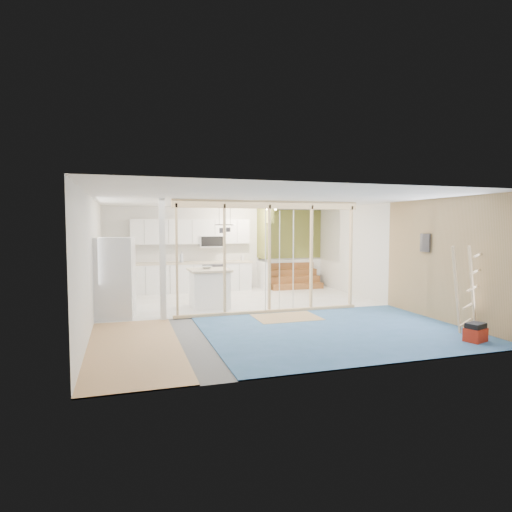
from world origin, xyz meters
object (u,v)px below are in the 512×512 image
object	(u,v)px
toolbox	(475,333)
fridge	(116,278)
island	(209,288)
ladder	(467,290)

from	to	relation	value
toolbox	fridge	bearing A→B (deg)	129.18
island	toolbox	world-z (taller)	island
fridge	toolbox	xyz separation A→B (m)	(5.97, -3.85, -0.72)
toolbox	ladder	xyz separation A→B (m)	(0.25, 0.49, 0.68)
fridge	ladder	xyz separation A→B (m)	(6.22, -3.36, -0.04)
fridge	island	size ratio (longest dim) A/B	1.79
island	ladder	size ratio (longest dim) A/B	0.60
fridge	ladder	distance (m)	7.07
toolbox	ladder	world-z (taller)	ladder
fridge	toolbox	world-z (taller)	fridge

